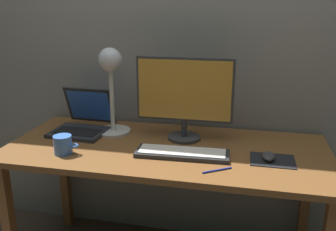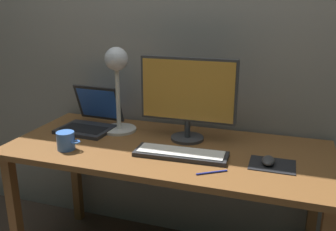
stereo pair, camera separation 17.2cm
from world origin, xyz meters
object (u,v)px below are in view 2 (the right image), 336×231
Objects in this scene: monitor at (188,94)px; laptop at (92,117)px; coffee_mug at (66,141)px; pen at (212,172)px; mouse at (268,161)px; desk_lamp at (117,76)px; keyboard_main at (181,154)px.

monitor is 1.59× the size of laptop.
coffee_mug is (-0.53, -0.32, -0.20)m from monitor.
monitor is 3.57× the size of pen.
mouse is 0.69× the size of pen.
coffee_mug is at bearing -82.09° from laptop.
desk_lamp is at bearing 177.83° from monitor.
keyboard_main is 3.18× the size of pen.
coffee_mug is at bearing -110.77° from desk_lamp.
monitor is 1.07× the size of desk_lamp.
desk_lamp reaches higher than monitor.
pen is at bearing -2.77° from coffee_mug.
coffee_mug is 0.87× the size of pen.
monitor is 0.41m from desk_lamp.
desk_lamp is (0.17, -0.00, 0.25)m from laptop.
monitor is at bearing 30.93° from coffee_mug.
pen is (-0.22, -0.16, -0.02)m from mouse.
pen is at bearing -31.14° from desk_lamp.
desk_lamp is at bearing 151.55° from keyboard_main.
laptop is (-0.60, 0.24, 0.05)m from keyboard_main.
monitor is 0.32m from keyboard_main.
mouse is at bearing 36.54° from pen.
coffee_mug is (-0.56, -0.10, 0.03)m from keyboard_main.
laptop is 2.25× the size of pen.
mouse is 0.79× the size of coffee_mug.
desk_lamp is at bearing 166.15° from mouse.
coffee_mug reaches higher than mouse.
laptop is at bearing 97.91° from coffee_mug.
monitor reaches higher than mouse.
keyboard_main is 0.58m from desk_lamp.
pen is at bearing -25.33° from laptop.
laptop is 0.67× the size of desk_lamp.
laptop is (-0.57, 0.02, -0.18)m from monitor.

